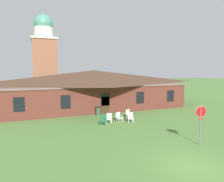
% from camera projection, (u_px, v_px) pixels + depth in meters
% --- Properties ---
extents(ground_plane, '(200.00, 200.00, 0.00)m').
position_uv_depth(ground_plane, '(192.00, 167.00, 11.03)').
color(ground_plane, '#517A38').
extents(brick_building, '(24.77, 10.40, 5.28)m').
position_uv_depth(brick_building, '(94.00, 88.00, 28.70)').
color(brick_building, brown).
rests_on(brick_building, ground).
extents(dome_tower, '(5.18, 5.18, 17.63)m').
position_uv_depth(dome_tower, '(45.00, 57.00, 42.04)').
color(dome_tower, '#93563D').
rests_on(dome_tower, ground).
extents(stop_sign, '(0.79, 0.22, 2.82)m').
position_uv_depth(stop_sign, '(201.00, 117.00, 14.05)').
color(stop_sign, slate).
rests_on(stop_sign, ground).
extents(lawn_chair_by_porch, '(0.78, 0.83, 0.96)m').
position_uv_depth(lawn_chair_by_porch, '(103.00, 119.00, 19.55)').
color(lawn_chair_by_porch, '#28704C').
rests_on(lawn_chair_by_porch, ground).
extents(lawn_chair_near_door, '(0.83, 0.86, 0.96)m').
position_uv_depth(lawn_chair_near_door, '(109.00, 118.00, 20.21)').
color(lawn_chair_near_door, white).
rests_on(lawn_chair_near_door, ground).
extents(lawn_chair_left_end, '(0.71, 0.75, 0.96)m').
position_uv_depth(lawn_chair_left_end, '(119.00, 117.00, 20.67)').
color(lawn_chair_left_end, white).
rests_on(lawn_chair_left_end, ground).
extents(lawn_chair_middle, '(0.77, 0.82, 0.96)m').
position_uv_depth(lawn_chair_middle, '(130.00, 117.00, 20.58)').
color(lawn_chair_middle, white).
rests_on(lawn_chair_middle, ground).
extents(lawn_chair_right_end, '(0.74, 0.79, 0.96)m').
position_uv_depth(lawn_chair_right_end, '(129.00, 114.00, 22.18)').
color(lawn_chair_right_end, silver).
rests_on(lawn_chair_right_end, ground).
extents(trash_bin, '(0.56, 0.56, 0.98)m').
position_uv_depth(trash_bin, '(98.00, 111.00, 23.64)').
color(trash_bin, '#335638').
rests_on(trash_bin, ground).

